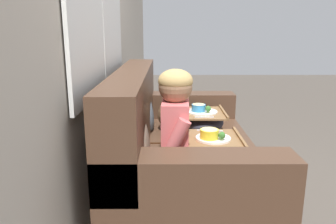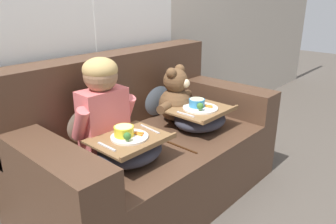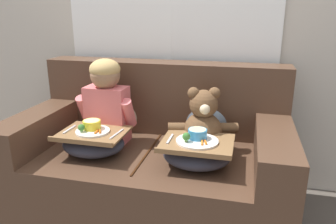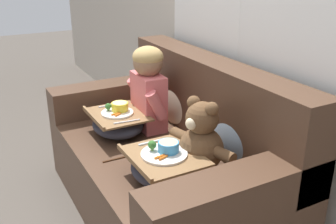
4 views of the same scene
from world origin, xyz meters
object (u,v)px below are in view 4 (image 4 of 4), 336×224
child_figure (148,84)px  lap_tray_child (118,123)px  throw_pillow_behind_child (176,99)px  lap_tray_teddy (164,166)px  teddy_bear (201,141)px  throw_pillow_behind_teddy (233,133)px  couch (170,162)px

child_figure → lap_tray_child: (-0.00, -0.23, -0.23)m
throw_pillow_behind_child → lap_tray_child: size_ratio=0.91×
lap_tray_child → lap_tray_teddy: 0.66m
throw_pillow_behind_child → teddy_bear: (0.66, -0.22, 0.01)m
lap_tray_child → throw_pillow_behind_teddy: bearing=34.1°
child_figure → lap_tray_child: child_figure is taller
teddy_bear → lap_tray_child: teddy_bear is taller
couch → lap_tray_child: bearing=-146.9°
couch → child_figure: child_figure is taller
throw_pillow_behind_child → teddy_bear: teddy_bear is taller
throw_pillow_behind_child → throw_pillow_behind_teddy: 0.66m
throw_pillow_behind_child → teddy_bear: size_ratio=0.83×
couch → lap_tray_child: 0.44m
throw_pillow_behind_child → throw_pillow_behind_teddy: size_ratio=1.03×
lap_tray_child → couch: bearing=33.1°
throw_pillow_behind_teddy → lap_tray_teddy: size_ratio=0.88×
couch → throw_pillow_behind_child: 0.49m
teddy_bear → lap_tray_teddy: bearing=-90.5°
couch → child_figure: size_ratio=3.07×
throw_pillow_behind_child → lap_tray_child: (-0.00, -0.44, -0.09)m
child_figure → lap_tray_teddy: 0.73m
throw_pillow_behind_child → throw_pillow_behind_teddy: throw_pillow_behind_child is taller
teddy_bear → couch: bearing=-178.3°
throw_pillow_behind_child → couch: bearing=-35.0°
throw_pillow_behind_teddy → teddy_bear: 0.22m
throw_pillow_behind_teddy → child_figure: bearing=-161.8°
teddy_bear → lap_tray_child: (-0.66, -0.22, -0.10)m
couch → throw_pillow_behind_child: bearing=145.0°
teddy_bear → lap_tray_teddy: (-0.00, -0.22, -0.10)m
couch → lap_tray_child: (-0.33, -0.21, 0.19)m
throw_pillow_behind_teddy → child_figure: (-0.66, -0.22, 0.14)m
couch → throw_pillow_behind_child: size_ratio=4.68×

